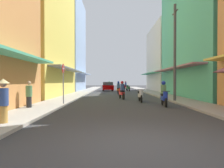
# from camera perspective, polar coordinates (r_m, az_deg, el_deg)

# --- Properties ---
(ground_plane) EXTENTS (109.54, 109.54, 0.00)m
(ground_plane) POSITION_cam_1_polar(r_m,az_deg,el_deg) (25.91, 1.63, -2.68)
(ground_plane) COLOR #38383A
(sidewalk_left) EXTENTS (2.08, 57.79, 0.12)m
(sidewalk_left) POSITION_cam_1_polar(r_m,az_deg,el_deg) (26.20, -8.71, -2.52)
(sidewalk_left) COLOR #ADA89E
(sidewalk_left) RESTS_ON ground
(sidewalk_right) EXTENTS (2.08, 57.79, 0.12)m
(sidewalk_right) POSITION_cam_1_polar(r_m,az_deg,el_deg) (26.46, 11.88, -2.49)
(sidewalk_right) COLOR #9E9991
(sidewalk_right) RESTS_ON ground
(building_left_mid) EXTENTS (7.05, 12.19, 14.06)m
(building_left_mid) POSITION_cam_1_polar(r_m,az_deg,el_deg) (23.30, -20.75, 14.30)
(building_left_mid) COLOR #EFD159
(building_left_mid) RESTS_ON ground
(building_left_far) EXTENTS (7.05, 10.80, 15.03)m
(building_left_far) POSITION_cam_1_polar(r_m,az_deg,el_deg) (34.73, -13.55, 10.60)
(building_left_far) COLOR #8CA5CC
(building_left_far) RESTS_ON ground
(building_right_mid) EXTENTS (7.05, 13.46, 12.17)m
(building_right_mid) POSITION_cam_1_polar(r_m,az_deg,el_deg) (22.34, 25.73, 12.38)
(building_right_mid) COLOR #4CB28C
(building_right_mid) RESTS_ON ground
(building_right_far) EXTENTS (7.05, 11.08, 10.26)m
(building_right_far) POSITION_cam_1_polar(r_m,az_deg,el_deg) (34.05, 16.27, 6.74)
(building_right_far) COLOR silver
(building_right_far) RESTS_ON ground
(motorbike_maroon) EXTENTS (0.77, 1.73, 1.58)m
(motorbike_maroon) POSITION_cam_1_polar(r_m,az_deg,el_deg) (36.08, 3.80, -0.60)
(motorbike_maroon) COLOR black
(motorbike_maroon) RESTS_ON ground
(motorbike_white) EXTENTS (0.55, 1.81, 0.96)m
(motorbike_white) POSITION_cam_1_polar(r_m,az_deg,el_deg) (15.33, 8.02, -3.14)
(motorbike_white) COLOR black
(motorbike_white) RESTS_ON ground
(motorbike_green) EXTENTS (0.60, 1.79, 0.96)m
(motorbike_green) POSITION_cam_1_polar(r_m,az_deg,el_deg) (31.79, 4.57, -1.14)
(motorbike_green) COLOR black
(motorbike_green) RESTS_ON ground
(motorbike_orange) EXTENTS (0.55, 1.81, 1.58)m
(motorbike_orange) POSITION_cam_1_polar(r_m,az_deg,el_deg) (24.70, 1.84, -1.21)
(motorbike_orange) COLOR black
(motorbike_orange) RESTS_ON ground
(motorbike_blue) EXTENTS (0.55, 1.81, 1.58)m
(motorbike_blue) POSITION_cam_1_polar(r_m,az_deg,el_deg) (13.03, 14.41, -2.96)
(motorbike_blue) COLOR black
(motorbike_blue) RESTS_ON ground
(motorbike_black) EXTENTS (0.55, 1.81, 1.58)m
(motorbike_black) POSITION_cam_1_polar(r_m,az_deg,el_deg) (37.45, -0.81, -0.55)
(motorbike_black) COLOR black
(motorbike_black) RESTS_ON ground
(motorbike_red) EXTENTS (0.61, 1.79, 1.58)m
(motorbike_red) POSITION_cam_1_polar(r_m,az_deg,el_deg) (17.63, 2.77, -1.98)
(motorbike_red) COLOR black
(motorbike_red) RESTS_ON ground
(parked_car) EXTENTS (1.96, 4.18, 1.45)m
(parked_car) POSITION_cam_1_polar(r_m,az_deg,el_deg) (33.12, -1.16, -0.66)
(parked_car) COLOR #8C0000
(parked_car) RESTS_ON ground
(pedestrian_far) EXTENTS (0.34, 0.34, 1.56)m
(pedestrian_far) POSITION_cam_1_polar(r_m,az_deg,el_deg) (11.93, -22.28, -2.98)
(pedestrian_far) COLOR #262628
(pedestrian_far) RESTS_ON ground
(pedestrian_crossing) EXTENTS (0.44, 0.44, 1.63)m
(pedestrian_crossing) POSITION_cam_1_polar(r_m,az_deg,el_deg) (7.85, -28.22, -3.87)
(pedestrian_crossing) COLOR #BF8C3F
(pedestrian_crossing) RESTS_ON ground
(utility_pole) EXTENTS (0.20, 1.20, 7.23)m
(utility_pole) POSITION_cam_1_polar(r_m,az_deg,el_deg) (15.83, 17.27, 8.52)
(utility_pole) COLOR #4C4C4F
(utility_pole) RESTS_ON ground
(street_sign_no_entry) EXTENTS (0.07, 0.60, 2.65)m
(street_sign_no_entry) POSITION_cam_1_polar(r_m,az_deg,el_deg) (13.20, -13.49, 1.49)
(street_sign_no_entry) COLOR gray
(street_sign_no_entry) RESTS_ON ground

